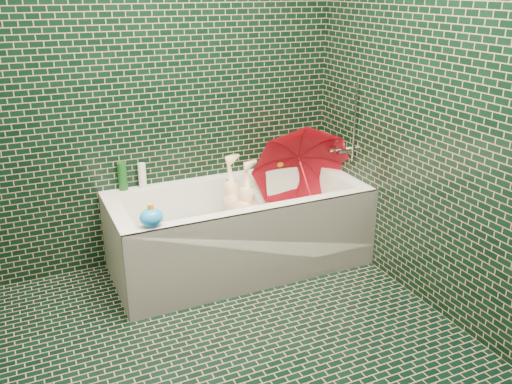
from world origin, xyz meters
name	(u,v)px	position (x,y,z in m)	size (l,w,h in m)	color
floor	(237,372)	(0.00, 0.00, 0.00)	(2.80, 2.80, 0.00)	black
wall_back	(150,81)	(0.00, 1.40, 1.25)	(2.80, 2.80, 0.00)	black
wall_front	(496,293)	(0.00, -1.40, 1.25)	(2.80, 2.80, 0.00)	black
wall_right	(466,105)	(1.30, 0.00, 1.25)	(2.80, 2.80, 0.00)	black
bathtub	(240,238)	(0.45, 1.01, 0.21)	(1.70, 0.75, 0.55)	white
bath_mat	(239,244)	(0.45, 1.02, 0.16)	(1.35, 0.47, 0.01)	green
water	(239,225)	(0.45, 1.02, 0.30)	(1.48, 0.53, 0.00)	silver
faucet	(345,145)	(1.26, 1.02, 0.77)	(0.18, 0.19, 0.55)	silver
child	(244,226)	(0.46, 0.98, 0.31)	(0.35, 0.23, 0.95)	beige
umbrella	(306,180)	(0.96, 1.03, 0.55)	(0.70, 0.70, 0.61)	red
soap_bottle_a	(319,162)	(1.25, 1.33, 0.55)	(0.09, 0.09, 0.24)	white
soap_bottle_b	(319,163)	(1.24, 1.31, 0.55)	(0.10, 0.10, 0.21)	#4A217B
soap_bottle_c	(303,165)	(1.10, 1.33, 0.55)	(0.13, 0.13, 0.17)	#134417
bottle_right_tall	(308,151)	(1.14, 1.31, 0.66)	(0.06, 0.06, 0.21)	#134417
bottle_right_pump	(319,151)	(1.25, 1.34, 0.64)	(0.05, 0.05, 0.18)	silver
bottle_left_tall	(123,176)	(-0.24, 1.37, 0.64)	(0.06, 0.06, 0.19)	#134417
bottle_left_short	(142,176)	(-0.11, 1.35, 0.64)	(0.05, 0.05, 0.17)	white
rubber_duck	(280,162)	(0.92, 1.34, 0.59)	(0.12, 0.08, 0.10)	gold
bath_toy	(151,217)	(-0.21, 0.71, 0.61)	(0.14, 0.12, 0.13)	#1B88F6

